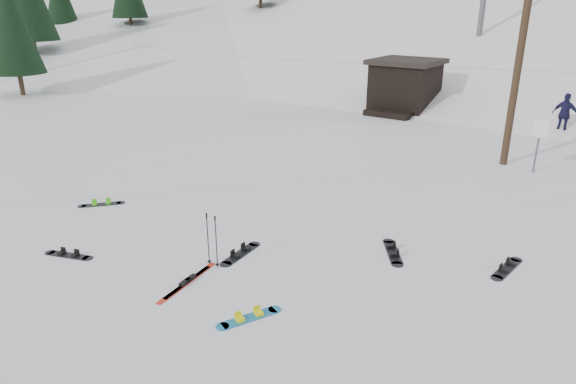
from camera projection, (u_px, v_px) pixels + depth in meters
The scene contains 16 objects.
ground at pixel (185, 333), 9.24m from camera, with size 200.00×200.00×0.00m, color white.
ski_slope at pixel (567, 175), 55.35m from camera, with size 60.00×75.00×45.00m, color white.
ridge_left at pixel (264, 132), 69.29m from camera, with size 34.00×85.00×38.00m, color white.
treeline_left at pixel (233, 54), 58.26m from camera, with size 20.00×64.00×10.00m, color black, non-canonical shape.
utility_pole at pixel (524, 31), 17.19m from camera, with size 2.00×0.26×9.00m.
trail_sign at pixel (539, 137), 17.45m from camera, with size 0.50×0.09×1.85m.
lift_hut at pixel (405, 86), 27.45m from camera, with size 3.40×4.10×2.75m.
hero_snowboard at pixel (249, 317), 9.65m from camera, with size 0.70×1.25×0.09m.
hero_skis at pixel (188, 282), 10.87m from camera, with size 0.39×1.88×0.10m.
ski_poles at pixel (212, 240), 11.38m from camera, with size 0.34×0.09×1.25m.
board_scatter_a at pixel (69, 255), 12.02m from camera, with size 1.22×0.59×0.09m.
board_scatter_b at pixel (241, 253), 12.09m from camera, with size 0.38×1.44×0.10m.
board_scatter_c at pixel (102, 204), 15.04m from camera, with size 0.94×1.07×0.09m.
board_scatter_d at pixel (393, 252), 12.16m from camera, with size 0.95×1.25×0.10m.
board_scatter_f at pixel (507, 268), 11.43m from camera, with size 0.40×1.39×0.10m.
skier_navy at pixel (565, 114), 22.54m from camera, with size 1.09×0.46×1.86m, color #17173A.
Camera 1 is at (6.04, -5.24, 5.61)m, focal length 32.00 mm.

